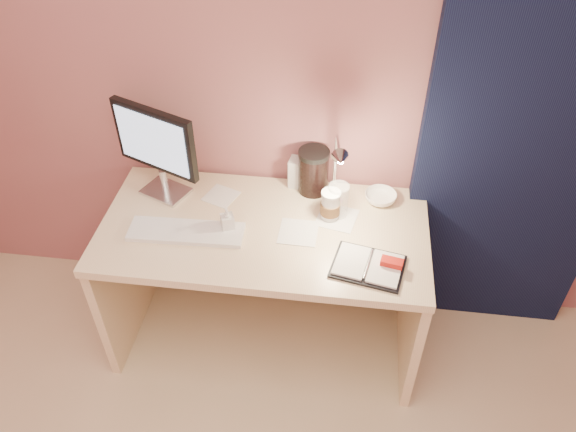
# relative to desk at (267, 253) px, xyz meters

# --- Properties ---
(room) EXTENTS (3.50, 3.50, 3.50)m
(room) POSITION_rel_desk_xyz_m (0.95, 0.24, 0.63)
(room) COLOR #C6B28E
(room) RESTS_ON ground
(desk) EXTENTS (1.40, 0.70, 0.73)m
(desk) POSITION_rel_desk_xyz_m (0.00, 0.00, 0.00)
(desk) COLOR beige
(desk) RESTS_ON ground
(monitor) EXTENTS (0.39, 0.21, 0.44)m
(monitor) POSITION_rel_desk_xyz_m (-0.48, 0.10, 0.49)
(monitor) COLOR silver
(monitor) RESTS_ON desk
(keyboard) EXTENTS (0.49, 0.16, 0.02)m
(keyboard) POSITION_rel_desk_xyz_m (-0.32, -0.15, 0.24)
(keyboard) COLOR white
(keyboard) RESTS_ON desk
(planner) EXTENTS (0.31, 0.26, 0.04)m
(planner) POSITION_rel_desk_xyz_m (0.45, -0.25, 0.24)
(planner) COLOR black
(planner) RESTS_ON desk
(paper_a) EXTENTS (0.16, 0.16, 0.00)m
(paper_a) POSITION_rel_desk_xyz_m (0.15, -0.09, 0.23)
(paper_a) COLOR silver
(paper_a) RESTS_ON desk
(paper_b) EXTENTS (0.19, 0.19, 0.00)m
(paper_b) POSITION_rel_desk_xyz_m (0.31, 0.03, 0.23)
(paper_b) COLOR silver
(paper_b) RESTS_ON desk
(paper_c) EXTENTS (0.17, 0.17, 0.00)m
(paper_c) POSITION_rel_desk_xyz_m (-0.23, 0.11, 0.23)
(paper_c) COLOR silver
(paper_c) RESTS_ON desk
(coffee_cup) EXTENTS (0.09, 0.09, 0.14)m
(coffee_cup) POSITION_rel_desk_xyz_m (0.28, 0.03, 0.29)
(coffee_cup) COLOR silver
(coffee_cup) RESTS_ON desk
(clear_cup) EXTENTS (0.09, 0.09, 0.16)m
(clear_cup) POSITION_rel_desk_xyz_m (0.31, 0.05, 0.30)
(clear_cup) COLOR white
(clear_cup) RESTS_ON desk
(bowl) EXTENTS (0.16, 0.16, 0.04)m
(bowl) POSITION_rel_desk_xyz_m (0.49, 0.17, 0.25)
(bowl) COLOR white
(bowl) RESTS_ON desk
(lotion_bottle) EXTENTS (0.07, 0.07, 0.12)m
(lotion_bottle) POSITION_rel_desk_xyz_m (-0.15, -0.11, 0.28)
(lotion_bottle) COLOR silver
(lotion_bottle) RESTS_ON desk
(dark_jar) EXTENTS (0.14, 0.14, 0.19)m
(dark_jar) POSITION_rel_desk_xyz_m (0.18, 0.21, 0.32)
(dark_jar) COLOR black
(dark_jar) RESTS_ON desk
(product_box) EXTENTS (0.10, 0.09, 0.14)m
(product_box) POSITION_rel_desk_xyz_m (0.12, 0.24, 0.30)
(product_box) COLOR silver
(product_box) RESTS_ON desk
(desk_lamp) EXTENTS (0.11, 0.23, 0.38)m
(desk_lamp) POSITION_rel_desk_xyz_m (0.27, 0.04, 0.46)
(desk_lamp) COLOR silver
(desk_lamp) RESTS_ON desk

